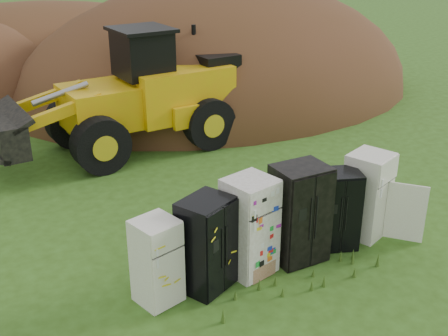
% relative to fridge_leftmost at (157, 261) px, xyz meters
% --- Properties ---
extents(ground, '(120.00, 120.00, 0.00)m').
position_rel_fridge_leftmost_xyz_m(ground, '(2.48, -0.03, -0.78)').
color(ground, '#315215').
rests_on(ground, ground).
extents(fridge_leftmost, '(0.83, 0.81, 1.57)m').
position_rel_fridge_leftmost_xyz_m(fridge_leftmost, '(0.00, 0.00, 0.00)').
color(fridge_leftmost, white).
rests_on(fridge_leftmost, ground).
extents(fridge_black_side, '(1.13, 1.03, 1.75)m').
position_rel_fridge_leftmost_xyz_m(fridge_black_side, '(0.93, -0.06, 0.09)').
color(fridge_black_side, black).
rests_on(fridge_black_side, ground).
extents(fridge_sticker, '(1.00, 0.95, 1.90)m').
position_rel_fridge_leftmost_xyz_m(fridge_sticker, '(1.87, 0.01, 0.17)').
color(fridge_sticker, white).
rests_on(fridge_sticker, ground).
extents(fridge_dark_mid, '(1.01, 0.83, 1.95)m').
position_rel_fridge_leftmost_xyz_m(fridge_dark_mid, '(2.95, -0.07, 0.19)').
color(fridge_dark_mid, black).
rests_on(fridge_dark_mid, ground).
extents(fridge_black_right, '(1.01, 0.93, 1.64)m').
position_rel_fridge_leftmost_xyz_m(fridge_black_right, '(3.91, -0.05, 0.03)').
color(fridge_black_right, black).
rests_on(fridge_black_right, ground).
extents(fridge_open_door, '(1.04, 1.00, 1.83)m').
position_rel_fridge_leftmost_xyz_m(fridge_open_door, '(4.75, -0.00, 0.13)').
color(fridge_open_door, white).
rests_on(fridge_open_door, ground).
extents(wheel_loader, '(7.38, 3.34, 3.49)m').
position_rel_fridge_leftmost_xyz_m(wheel_loader, '(1.86, 7.14, 0.96)').
color(wheel_loader, orange).
rests_on(wheel_loader, ground).
extents(dirt_mound_right, '(16.08, 11.79, 8.64)m').
position_rel_fridge_leftmost_xyz_m(dirt_mound_right, '(7.57, 11.29, -0.78)').
color(dirt_mound_right, '#4F3119').
rests_on(dirt_mound_right, ground).
extents(dirt_mound_back, '(18.42, 12.28, 6.04)m').
position_rel_fridge_leftmost_xyz_m(dirt_mound_back, '(1.91, 18.77, -0.78)').
color(dirt_mound_back, '#4F3119').
rests_on(dirt_mound_back, ground).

